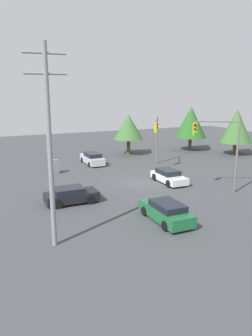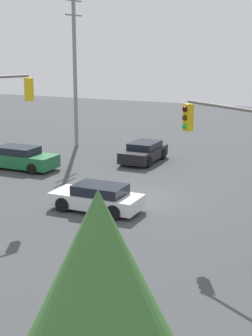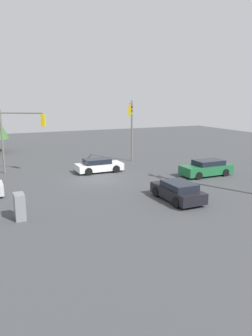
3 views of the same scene
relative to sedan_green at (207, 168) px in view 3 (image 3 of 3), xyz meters
name	(u,v)px [view 3 (image 3 of 3)]	position (x,y,z in m)	size (l,w,h in m)	color
ground_plane	(97,180)	(-2.62, -9.22, -0.68)	(80.00, 80.00, 0.00)	#424447
sedan_green	(207,168)	(0.00, 0.00, 0.00)	(1.96, 4.58, 1.39)	#1E6638
sedan_dark	(178,191)	(4.95, -6.21, -0.03)	(4.14, 1.99, 1.30)	black
sedan_white	(99,165)	(-5.21, -8.15, -0.06)	(1.91, 4.24, 1.27)	silver
traffic_signal_main	(19,130)	(-7.44, -14.66, 3.24)	(2.40, 3.61, 5.67)	slate
traffic_signal_cross	(131,121)	(-7.48, -3.79, 3.70)	(3.52, 2.04, 6.41)	slate
electrical_cabinet	(20,207)	(4.16, -16.22, 0.07)	(1.03, 0.56, 1.49)	gray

